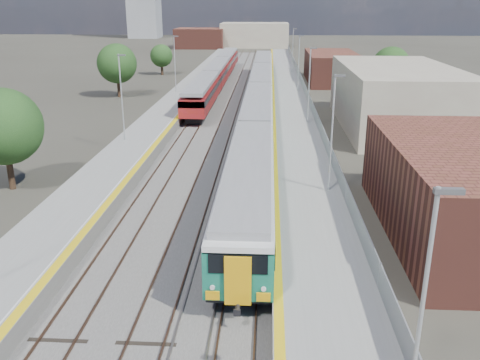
{
  "coord_description": "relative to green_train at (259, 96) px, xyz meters",
  "views": [
    {
      "loc": [
        2.6,
        -9.38,
        12.58
      ],
      "look_at": [
        0.9,
        20.3,
        2.2
      ],
      "focal_mm": 38.0,
      "sensor_mm": 36.0,
      "label": 1
    }
  ],
  "objects": [
    {
      "name": "platform_left",
      "position": [
        -10.55,
        2.76,
        -1.79
      ],
      "size": [
        4.3,
        155.0,
        8.52
      ],
      "color": "slate",
      "rests_on": "ground"
    },
    {
      "name": "ground",
      "position": [
        -1.5,
        0.27,
        -2.3
      ],
      "size": [
        320.0,
        320.0,
        0.0
      ],
      "primitive_type": "plane",
      "color": "#47443A",
      "rests_on": "ground"
    },
    {
      "name": "platform_right",
      "position": [
        3.78,
        2.76,
        -1.77
      ],
      "size": [
        4.7,
        155.0,
        8.52
      ],
      "color": "slate",
      "rests_on": "ground"
    },
    {
      "name": "tree_d",
      "position": [
        17.71,
        12.68,
        2.14
      ],
      "size": [
        5.2,
        5.2,
        7.05
      ],
      "color": "#382619",
      "rests_on": "ground"
    },
    {
      "name": "tree_a",
      "position": [
        -17.1,
        -25.95,
        2.24
      ],
      "size": [
        5.32,
        5.32,
        7.21
      ],
      "color": "#382619",
      "rests_on": "ground"
    },
    {
      "name": "buildings",
      "position": [
        -19.62,
        88.87,
        8.4
      ],
      "size": [
        72.0,
        185.5,
        40.0
      ],
      "color": "brown",
      "rests_on": "ground"
    },
    {
      "name": "tree_c",
      "position": [
        -18.72,
        35.16,
        1.16
      ],
      "size": [
        4.07,
        4.07,
        5.52
      ],
      "color": "#382619",
      "rests_on": "ground"
    },
    {
      "name": "red_train",
      "position": [
        -7.0,
        21.88,
        -0.18
      ],
      "size": [
        2.84,
        57.68,
        3.59
      ],
      "color": "black",
      "rests_on": "ground"
    },
    {
      "name": "ballast_bed",
      "position": [
        -3.75,
        2.77,
        -2.27
      ],
      "size": [
        10.5,
        155.0,
        0.06
      ],
      "primitive_type": "cube",
      "color": "#565451",
      "rests_on": "ground"
    },
    {
      "name": "tree_b",
      "position": [
        -20.06,
        11.6,
        2.35
      ],
      "size": [
        5.45,
        5.45,
        7.38
      ],
      "color": "#382619",
      "rests_on": "ground"
    },
    {
      "name": "green_train",
      "position": [
        0.0,
        0.0,
        0.0
      ],
      "size": [
        2.97,
        82.66,
        3.27
      ],
      "color": "black",
      "rests_on": "ground"
    },
    {
      "name": "tracks",
      "position": [
        -3.15,
        4.45,
        -2.2
      ],
      "size": [
        8.96,
        160.0,
        0.17
      ],
      "color": "#4C3323",
      "rests_on": "ground"
    }
  ]
}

